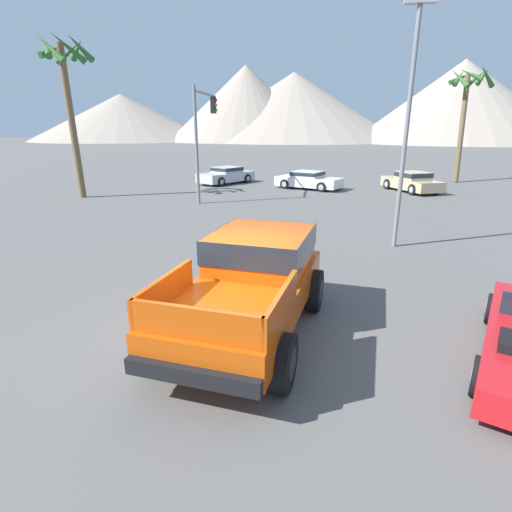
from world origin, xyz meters
The scene contains 10 objects.
ground_plane centered at (0.00, 0.00, 0.00)m, with size 320.00×320.00×0.00m, color #5B5956.
orange_pickup_truck centered at (0.42, 0.50, 1.05)m, with size 2.88×5.20×1.82m.
parked_car_white centered at (0.78, 20.04, 0.58)m, with size 4.60×3.37×1.13m.
parked_car_tan centered at (7.22, 19.84, 0.62)m, with size 3.34×4.52×1.23m.
parked_car_silver centered at (-5.17, 21.72, 0.60)m, with size 3.78×4.51×1.17m.
traffic_light_main centered at (-4.74, 15.18, 4.08)m, with size 0.38×4.07×5.83m.
street_lamp_post centered at (4.16, 6.91, 4.46)m, with size 0.90×0.24×7.39m.
palm_tree_short centered at (-11.91, 14.34, 6.26)m, with size 2.77×2.66×8.43m.
palm_tree_leaning centered at (11.38, 25.21, 5.87)m, with size 3.07×2.95×7.84m.
distant_mountain_range centered at (-2.57, 119.20, 9.41)m, with size 161.84×70.07×21.56m.
Camera 1 is at (1.65, -6.65, 3.82)m, focal length 28.00 mm.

